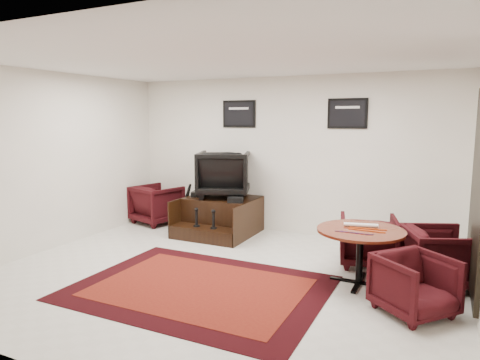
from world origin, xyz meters
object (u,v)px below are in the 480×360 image
table_chair_back (368,238)px  table_chair_window (439,254)px  table_chair_corner (415,282)px  shine_chair (224,171)px  armchair_side (157,202)px  shine_podium (221,217)px  meeting_table (361,236)px

table_chair_back → table_chair_window: size_ratio=0.98×
table_chair_corner → table_chair_window: bearing=28.4°
shine_chair → table_chair_window: 3.85m
table_chair_window → armchair_side: bearing=55.3°
armchair_side → table_chair_corner: armchair_side is taller
armchair_side → table_chair_corner: bearing=172.6°
shine_podium → table_chair_corner: 3.94m
shine_chair → armchair_side: size_ratio=1.11×
shine_podium → meeting_table: bearing=-26.7°
table_chair_window → shine_podium: bearing=52.2°
meeting_table → table_chair_window: size_ratio=1.35×
table_chair_back → shine_chair: bearing=-28.4°
meeting_table → shine_chair: bearing=151.0°
shine_podium → shine_chair: 0.83m
armchair_side → shine_chair: bearing=-163.4°
shine_podium → shine_chair: (0.00, 0.14, 0.81)m
shine_podium → armchair_side: (-1.50, 0.12, 0.12)m
meeting_table → table_chair_corner: table_chair_corner is taller
meeting_table → table_chair_back: (-0.02, 0.78, -0.23)m
shine_chair → meeting_table: 3.14m
table_chair_back → table_chair_window: 1.00m
armchair_side → table_chair_window: bearing=-176.2°
armchair_side → table_chair_back: 4.25m
armchair_side → meeting_table: (4.22, -1.48, 0.20)m
table_chair_window → meeting_table: bearing=91.1°
table_chair_back → table_chair_corner: table_chair_back is taller
table_chair_back → table_chair_corner: size_ratio=1.10×
shine_podium → armchair_side: size_ratio=1.55×
meeting_table → table_chair_corner: 0.95m
armchair_side → table_chair_back: (4.19, -0.71, -0.03)m
shine_chair → meeting_table: shine_chair is taller
table_chair_window → shine_chair: bearing=50.2°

